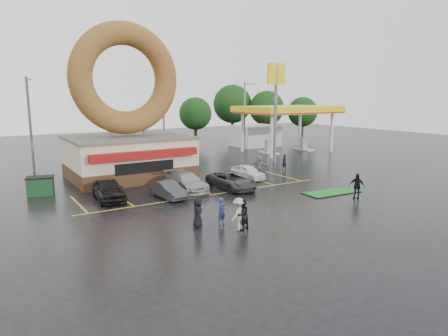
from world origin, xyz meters
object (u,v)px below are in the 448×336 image
shell_sign (276,94)px  dumpster (41,186)px  car_white (248,172)px  car_silver (186,182)px  donut_shop (127,128)px  gas_station (273,122)px  streetlight_left (30,122)px  car_black (109,190)px  person_blue (222,211)px  person_cameraman (357,186)px  car_dgrey (168,189)px  putting_green (331,192)px  car_grey (231,181)px  streetlight_right (245,114)px  streetlight_mid (164,117)px

shell_sign → dumpster: size_ratio=5.89×
car_white → car_silver: bearing=-175.4°
donut_shop → gas_station: size_ratio=0.99×
gas_station → streetlight_left: bearing=-178.0°
car_black → car_white: (12.54, 0.64, -0.14)m
shell_sign → person_blue: bearing=-137.1°
car_white → person_cameraman: 10.00m
donut_shop → gas_station: donut_shop is taller
car_dgrey → donut_shop: bearing=83.4°
donut_shop → car_dgrey: (-0.15, -8.65, -3.85)m
donut_shop → putting_green: size_ratio=3.00×
car_grey → person_blue: size_ratio=3.02×
car_white → person_blue: bearing=-136.6°
car_black → car_dgrey: bearing=-18.6°
car_black → car_white: 12.56m
car_silver → dumpster: bearing=153.6°
donut_shop → car_dgrey: 9.47m
dumpster → person_blue: bearing=-44.5°
shell_sign → person_blue: 22.90m
streetlight_right → dumpster: streetlight_right is taller
car_dgrey → person_blue: bearing=-94.9°
car_black → car_white: size_ratio=1.22×
shell_sign → car_black: shell_sign is taller
streetlight_left → person_blue: streetlight_left is taller
gas_station → streetlight_mid: streetlight_mid is taller
streetlight_mid → car_silver: size_ratio=1.87×
car_silver → streetlight_right: bearing=42.2°
donut_shop → car_silver: 8.53m
car_grey → putting_green: size_ratio=1.07×
streetlight_left → donut_shop: bearing=-44.8°
gas_station → car_dgrey: (-23.15, -16.61, -3.09)m
donut_shop → putting_green: (10.96, -13.92, -4.43)m
streetlight_left → streetlight_mid: (14.00, 1.00, 0.00)m
shell_sign → streetlight_mid: 12.93m
car_grey → car_silver: bearing=155.2°
donut_shop → car_grey: size_ratio=2.80×
shell_sign → dumpster: shell_sign is taller
donut_shop → shell_sign: (16.00, -0.97, 2.91)m
car_dgrey → person_blue: person_blue is taller
car_grey → person_blue: bearing=-128.4°
putting_green → car_white: bearing=107.1°
person_blue → person_cameraman: 11.33m
car_black → person_cameraman: bearing=-25.5°
person_cameraman → putting_green: 2.27m
shell_sign → car_dgrey: bearing=-154.6°
putting_green → shell_sign: bearing=68.7°
car_dgrey → car_silver: (2.15, 1.26, 0.08)m
car_grey → person_blue: 8.90m
car_grey → person_cameraman: person_cameraman is taller
streetlight_mid → person_blue: streetlight_mid is taller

